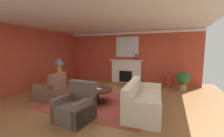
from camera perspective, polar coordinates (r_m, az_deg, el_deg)
The scene contains 19 objects.
ground_plane at distance 5.25m, azimuth -5.66°, elevation -12.36°, with size 8.83×8.83×0.00m, color olive.
wall_fireplace at distance 8.17m, azimuth 5.62°, elevation 4.40°, with size 7.39×0.12×2.74m, color #B7422D.
wall_window at distance 7.45m, azimuth -28.90°, elevation 3.31°, with size 0.12×7.39×2.74m, color #B7422D.
ceiling_panel at distance 5.32m, azimuth -4.45°, elevation 18.19°, with size 7.39×7.39×0.06m, color white.
crown_moulding at distance 8.14m, azimuth 5.57°, elevation 13.50°, with size 7.39×0.08×0.12m, color white.
area_rug at distance 5.12m, azimuth -5.66°, elevation -12.79°, with size 3.41×2.66×0.01m, color #993D33.
fireplace at distance 8.03m, azimuth 5.54°, elevation -1.27°, with size 1.80×0.35×1.24m.
mantel_mirror at distance 8.06m, azimuth 5.91°, elevation 8.39°, with size 1.26×0.04×1.09m, color silver.
sofa at distance 4.41m, azimuth 11.93°, elevation -12.20°, with size 1.05×2.16×0.85m.
armchair_near_window at distance 5.71m, azimuth -22.50°, elevation -8.05°, with size 0.88×0.88×0.95m.
armchair_facing_fireplace at distance 3.90m, azimuth -13.89°, elevation -14.75°, with size 0.88×0.88×0.95m.
coffee_table at distance 5.02m, azimuth -5.71°, elevation -9.26°, with size 1.00×1.00×0.45m.
side_table at distance 6.65m, azimuth -19.67°, elevation -5.02°, with size 0.56×0.56×0.70m.
table_lamp at distance 6.53m, azimuth -19.97°, elevation 2.08°, with size 0.44×0.44×0.75m.
vase_tall_corner at distance 7.46m, azimuth 20.99°, elevation -4.58°, with size 0.32×0.32×0.60m, color #9E3328.
vase_mantel_right at distance 7.77m, azimuth 9.41°, elevation 4.48°, with size 0.11×0.11×0.33m, color #9E3328.
book_red_cover at distance 4.94m, azimuth -5.27°, elevation -7.95°, with size 0.19×0.15×0.03m, color tan.
book_art_folio at distance 5.06m, azimuth -6.99°, elevation -7.10°, with size 0.20×0.15×0.05m, color tan.
potted_plant at distance 7.06m, azimuth 25.87°, elevation -3.87°, with size 0.56×0.56×0.83m.
Camera 1 is at (2.33, -4.37, 1.74)m, focal length 23.50 mm.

